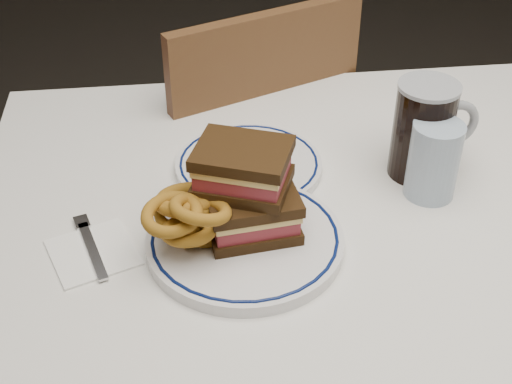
{
  "coord_description": "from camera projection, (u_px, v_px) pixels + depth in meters",
  "views": [
    {
      "loc": [
        -0.29,
        -0.89,
        1.44
      ],
      "look_at": [
        -0.19,
        -0.07,
        0.83
      ],
      "focal_mm": 50.0,
      "sensor_mm": 36.0,
      "label": 1
    }
  ],
  "objects": [
    {
      "name": "onion_rings_far",
      "position": [
        244.0,
        154.0,
        1.18
      ],
      "size": [
        0.12,
        0.1,
        0.06
      ],
      "color": "brown",
      "rests_on": "far_plate"
    },
    {
      "name": "onion_rings_main",
      "position": [
        190.0,
        215.0,
        1.01
      ],
      "size": [
        0.13,
        0.14,
        0.12
      ],
      "color": "brown",
      "rests_on": "main_plate"
    },
    {
      "name": "water_glass",
      "position": [
        434.0,
        160.0,
        1.12
      ],
      "size": [
        0.08,
        0.08,
        0.13
      ],
      "primitive_type": "cylinder",
      "color": "#92A6BD",
      "rests_on": "dining_table"
    },
    {
      "name": "reuben_sandwich",
      "position": [
        247.0,
        190.0,
        1.02
      ],
      "size": [
        0.16,
        0.15,
        0.14
      ],
      "color": "black",
      "rests_on": "main_plate"
    },
    {
      "name": "ketchup_ramekin",
      "position": [
        213.0,
        199.0,
        1.09
      ],
      "size": [
        0.05,
        0.05,
        0.03
      ],
      "color": "silver",
      "rests_on": "main_plate"
    },
    {
      "name": "chair_far",
      "position": [
        240.0,
        165.0,
        1.67
      ],
      "size": [
        0.55,
        0.55,
        0.91
      ],
      "color": "#422215",
      "rests_on": "floor"
    },
    {
      "name": "beer_mug",
      "position": [
        425.0,
        129.0,
        1.16
      ],
      "size": [
        0.15,
        0.1,
        0.17
      ],
      "color": "black",
      "rests_on": "dining_table"
    },
    {
      "name": "main_plate",
      "position": [
        245.0,
        240.0,
        1.05
      ],
      "size": [
        0.29,
        0.29,
        0.02
      ],
      "color": "silver",
      "rests_on": "dining_table"
    },
    {
      "name": "napkin_fork",
      "position": [
        93.0,
        251.0,
        1.04
      ],
      "size": [
        0.15,
        0.16,
        0.01
      ],
      "color": "white",
      "rests_on": "dining_table"
    },
    {
      "name": "dining_table",
      "position": [
        362.0,
        246.0,
        1.21
      ],
      "size": [
        1.27,
        0.87,
        0.75
      ],
      "color": "silver",
      "rests_on": "floor"
    },
    {
      "name": "far_plate",
      "position": [
        249.0,
        165.0,
        1.21
      ],
      "size": [
        0.25,
        0.25,
        0.02
      ],
      "color": "silver",
      "rests_on": "dining_table"
    }
  ]
}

